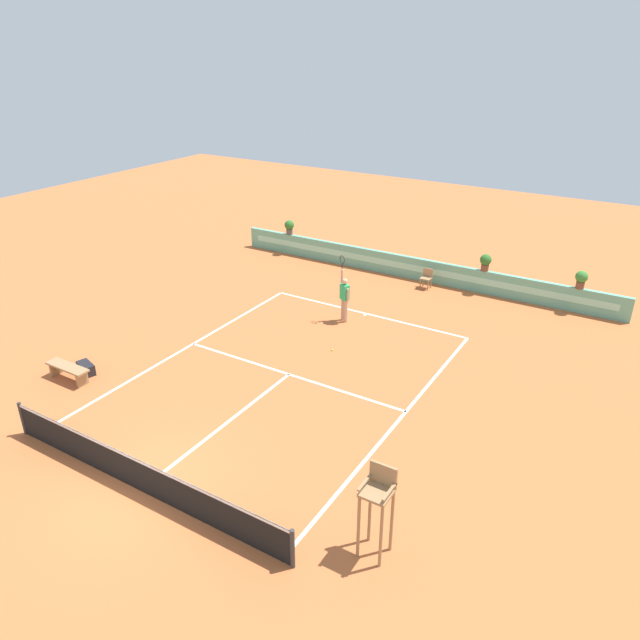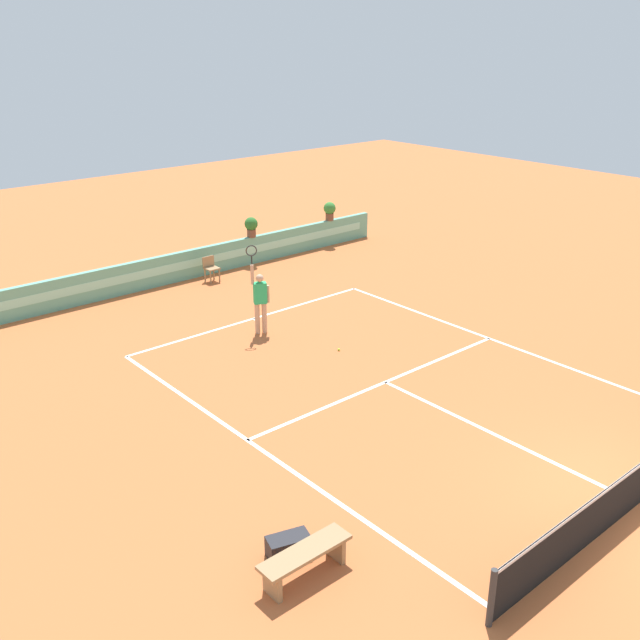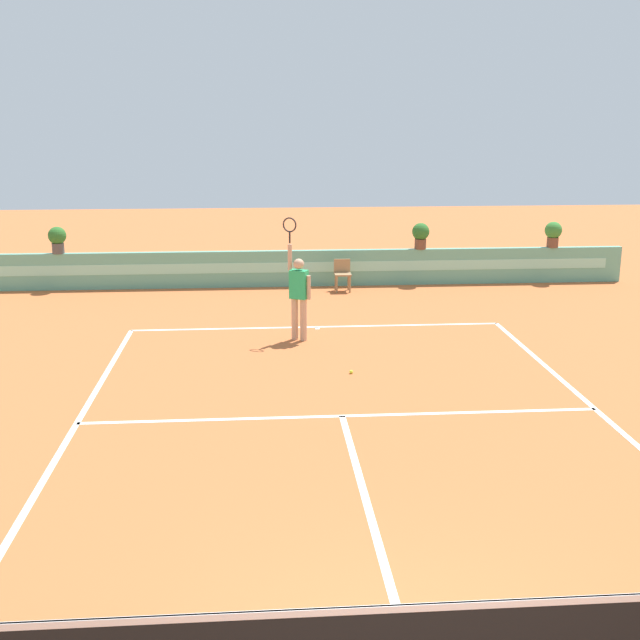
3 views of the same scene
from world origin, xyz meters
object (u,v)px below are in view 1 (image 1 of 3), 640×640
(umpire_chair, at_px, (378,502))
(ball_kid_chair, at_px, (427,277))
(potted_plant_far_right, at_px, (581,278))
(potted_plant_far_left, at_px, (289,226))
(bench_courtside, at_px, (68,370))
(tennis_player, at_px, (344,296))
(potted_plant_right, at_px, (486,261))
(gear_bag, at_px, (86,368))
(tennis_ball_near_baseline, at_px, (332,350))

(umpire_chair, height_order, ball_kid_chair, umpire_chair)
(ball_kid_chair, relative_size, potted_plant_far_right, 1.17)
(potted_plant_far_left, bearing_deg, bench_courtside, -86.34)
(umpire_chair, distance_m, bench_courtside, 11.55)
(umpire_chair, bearing_deg, ball_kid_chair, 108.08)
(tennis_player, distance_m, potted_plant_right, 6.64)
(bench_courtside, relative_size, gear_bag, 2.29)
(gear_bag, distance_m, potted_plant_right, 16.07)
(potted_plant_right, bearing_deg, tennis_ball_near_baseline, -109.80)
(tennis_ball_near_baseline, bearing_deg, potted_plant_far_left, 131.87)
(gear_bag, height_order, potted_plant_far_right, potted_plant_far_right)
(umpire_chair, xyz_separation_m, potted_plant_far_left, (-12.33, 15.13, 0.07))
(potted_plant_far_right, bearing_deg, potted_plant_right, 180.00)
(tennis_ball_near_baseline, distance_m, potted_plant_far_left, 10.66)
(gear_bag, relative_size, tennis_ball_near_baseline, 10.29)
(ball_kid_chair, distance_m, gear_bag, 14.24)
(bench_courtside, xyz_separation_m, potted_plant_right, (9.00, 13.90, 1.04))
(gear_bag, distance_m, potted_plant_far_right, 18.43)
(umpire_chair, bearing_deg, tennis_player, 122.49)
(umpire_chair, height_order, potted_plant_far_left, umpire_chair)
(ball_kid_chair, xyz_separation_m, gear_bag, (-6.63, -12.60, -0.30))
(tennis_ball_near_baseline, height_order, potted_plant_right, potted_plant_right)
(umpire_chair, distance_m, gear_bag, 11.53)
(gear_bag, xyz_separation_m, tennis_ball_near_baseline, (6.05, 5.47, -0.15))
(gear_bag, relative_size, potted_plant_far_left, 0.97)
(ball_kid_chair, height_order, tennis_ball_near_baseline, ball_kid_chair)
(potted_plant_far_right, bearing_deg, ball_kid_chair, -173.08)
(potted_plant_far_left, bearing_deg, tennis_player, -41.60)
(tennis_player, distance_m, potted_plant_far_right, 9.28)
(potted_plant_far_right, height_order, potted_plant_right, same)
(ball_kid_chair, bearing_deg, potted_plant_far_right, 6.92)
(tennis_ball_near_baseline, xyz_separation_m, potted_plant_right, (2.83, 7.87, 1.38))
(potted_plant_right, bearing_deg, potted_plant_far_right, 0.00)
(umpire_chair, xyz_separation_m, gear_bag, (-11.33, 1.79, -1.16))
(umpire_chair, xyz_separation_m, potted_plant_right, (-2.44, 15.13, 0.07))
(potted_plant_right, bearing_deg, ball_kid_chair, -162.01)
(potted_plant_far_right, bearing_deg, tennis_player, -143.49)
(gear_bag, xyz_separation_m, tennis_player, (5.21, 7.82, 0.87))
(tennis_player, distance_m, potted_plant_far_left, 8.32)
(gear_bag, bearing_deg, potted_plant_far_left, 94.31)
(bench_courtside, xyz_separation_m, tennis_player, (5.32, 8.38, 0.67))
(gear_bag, height_order, potted_plant_far_left, potted_plant_far_left)
(potted_plant_right, bearing_deg, umpire_chair, -80.82)
(umpire_chair, relative_size, potted_plant_far_right, 2.96)
(tennis_player, height_order, tennis_ball_near_baseline, tennis_player)
(ball_kid_chair, bearing_deg, tennis_ball_near_baseline, -94.64)
(ball_kid_chair, height_order, potted_plant_far_right, potted_plant_far_right)
(ball_kid_chair, bearing_deg, bench_courtside, -117.12)
(tennis_ball_near_baseline, distance_m, potted_plant_far_right, 10.37)
(potted_plant_far_left, relative_size, potted_plant_right, 1.00)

